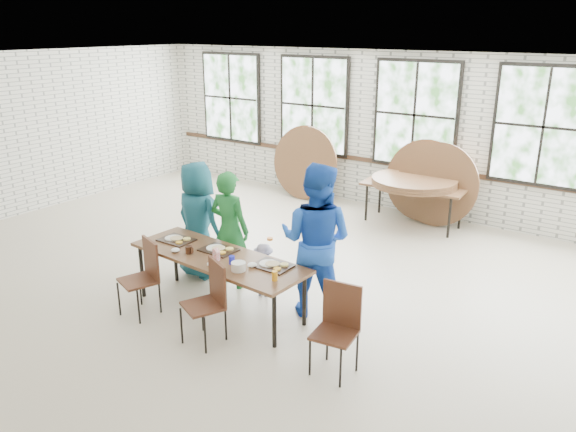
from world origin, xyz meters
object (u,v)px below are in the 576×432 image
object	(u,v)px
chair_near_left	(145,271)
storage_table	(414,188)
dining_table	(218,260)
chair_near_right	(210,295)

from	to	relation	value
chair_near_left	storage_table	world-z (taller)	chair_near_left
dining_table	storage_table	distance (m)	4.47
dining_table	chair_near_left	bearing A→B (deg)	-138.61
storage_table	dining_table	bearing A→B (deg)	-102.59
chair_near_left	chair_near_right	bearing A→B (deg)	17.86
chair_near_left	chair_near_right	size ratio (longest dim) A/B	1.00
dining_table	chair_near_right	world-z (taller)	chair_near_right
dining_table	chair_near_left	size ratio (longest dim) A/B	2.57
dining_table	storage_table	xyz separation A→B (m)	(0.68, 4.42, -0.00)
chair_near_left	chair_near_right	distance (m)	1.11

